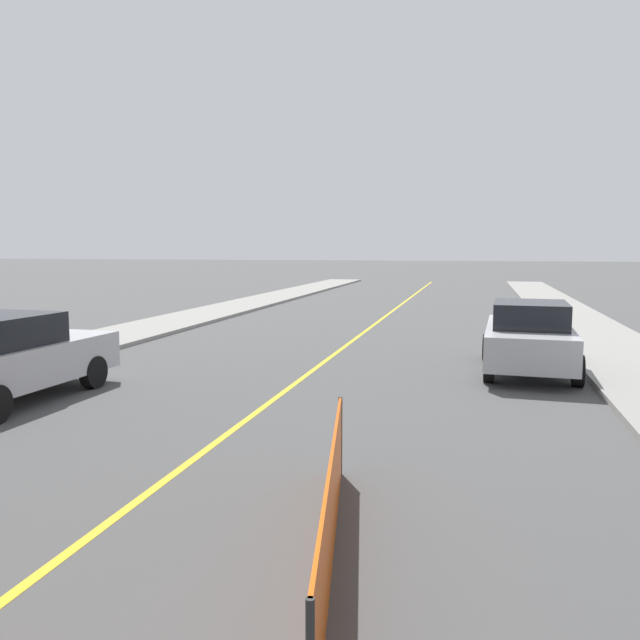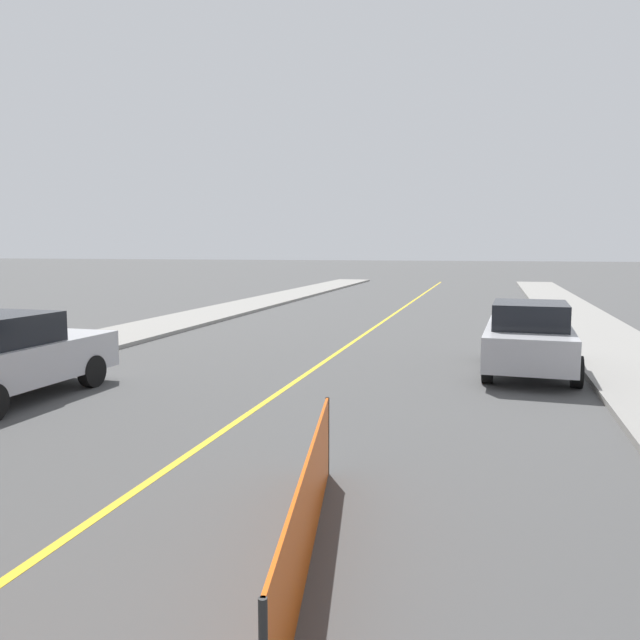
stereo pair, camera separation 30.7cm
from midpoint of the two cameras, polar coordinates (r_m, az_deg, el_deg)
The scene contains 6 objects.
lane_stripe at distance 19.27m, azimuth 2.91°, elevation -1.63°, with size 0.12×65.59×0.01m.
sidewalk_left at distance 21.81m, azimuth -15.95°, elevation -0.76°, with size 2.64×65.59×0.12m.
sidewalk_right at distance 19.22m, azimuth 24.43°, elevation -2.07°, with size 2.64×65.59×0.12m.
safety_mesh_fence at distance 5.69m, azimuth -0.59°, elevation -17.06°, with size 0.82×4.35×0.96m.
parked_car_curb_near at distance 12.60m, azimuth -27.51°, elevation -3.12°, with size 1.95×4.35×1.59m.
parked_car_curb_mid at distance 14.55m, azimuth 17.97°, elevation -1.47°, with size 1.99×4.38×1.59m.
Camera 1 is at (3.54, 14.05, 2.77)m, focal length 35.00 mm.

